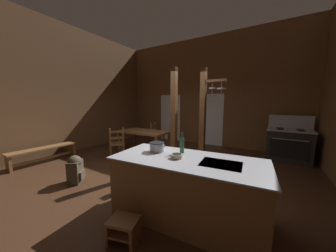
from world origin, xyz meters
name	(u,v)px	position (x,y,z in m)	size (l,w,h in m)	color
ground_plane	(156,174)	(0.00, 0.00, -0.05)	(7.92, 7.67, 0.10)	#422819
wall_back	(205,92)	(0.00, 3.50, 2.13)	(7.92, 0.14, 4.26)	brown
wall_left	(68,90)	(-3.63, 0.00, 2.13)	(0.14, 7.67, 4.26)	brown
glazed_door_back_left	(170,118)	(-1.60, 3.43, 1.02)	(1.00, 0.01, 2.05)	white
glazed_panel_back_right	(212,120)	(0.36, 3.43, 1.02)	(0.84, 0.01, 2.05)	white
kitchen_island	(186,188)	(1.33, -1.10, 0.45)	(2.23, 1.13, 0.91)	brown
stove_range	(289,144)	(2.85, 2.76, 0.48)	(1.18, 0.87, 1.32)	black
support_post_with_pot_rack	(204,114)	(0.79, 1.15, 1.40)	(0.67, 0.23, 2.61)	brown
support_post_center	(174,118)	(0.12, 0.69, 1.31)	(0.14, 0.14, 2.61)	brown
step_stool	(124,228)	(0.87, -1.91, 0.18)	(0.42, 0.37, 0.30)	brown
dining_table	(144,133)	(-1.38, 1.25, 0.65)	(1.71, 0.92, 0.74)	brown
ladderback_chair_near_window	(156,135)	(-1.44, 2.07, 0.45)	(0.53, 0.53, 0.95)	brown
ladderback_chair_by_post	(117,143)	(-1.71, 0.31, 0.45)	(0.62, 0.62, 0.95)	brown
bench_along_left_wall	(44,152)	(-3.14, -1.07, 0.31)	(0.40, 1.69, 0.44)	brown
backpack	(75,168)	(-1.17, -1.31, 0.31)	(0.39, 0.39, 0.60)	#4C4233
stockpot_on_counter	(157,147)	(0.76, -1.02, 0.99)	(0.32, 0.25, 0.15)	#A8AAB2
mixing_bowl_on_counter	(177,156)	(1.20, -1.16, 0.94)	(0.17, 0.17, 0.06)	#B2A893
bottle_tall_on_counter	(182,145)	(1.15, -0.88, 1.04)	(0.07, 0.07, 0.33)	#2D5638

